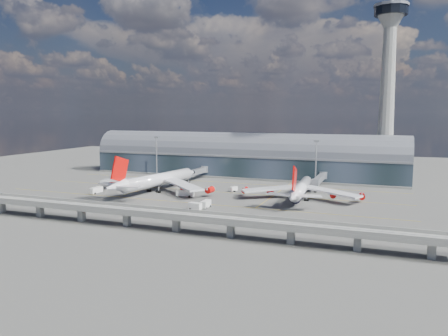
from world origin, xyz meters
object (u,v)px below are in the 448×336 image
(floodlight_mast_left, at_px, (157,156))
(airliner_left, at_px, (156,180))
(service_truck_0, at_px, (96,190))
(floodlight_mast_right, at_px, (316,162))
(service_truck_2, at_px, (185,193))
(service_truck_1, at_px, (195,206))
(control_tower, at_px, (387,93))
(service_truck_4, at_px, (234,189))
(cargo_train_2, at_px, (201,218))
(airliner_right, at_px, (301,189))
(service_truck_5, at_px, (177,183))
(cargo_train_1, at_px, (286,225))
(service_truck_3, at_px, (206,204))
(cargo_train_0, at_px, (94,206))

(floodlight_mast_left, height_order, airliner_left, floodlight_mast_left)
(airliner_left, xyz_separation_m, service_truck_0, (-26.01, -14.84, -4.48))
(floodlight_mast_right, bearing_deg, service_truck_2, -136.02)
(service_truck_1, bearing_deg, floodlight_mast_right, -20.20)
(control_tower, relative_size, service_truck_4, 21.75)
(service_truck_4, distance_m, cargo_train_2, 61.89)
(control_tower, height_order, floodlight_mast_left, control_tower)
(floodlight_mast_right, xyz_separation_m, airliner_right, (-0.37, -40.14, -8.66))
(service_truck_4, distance_m, service_truck_5, 37.58)
(control_tower, relative_size, cargo_train_2, 10.97)
(service_truck_5, xyz_separation_m, cargo_train_1, (78.47, -68.32, -0.55))
(floodlight_mast_right, height_order, service_truck_3, floodlight_mast_right)
(airliner_right, distance_m, service_truck_3, 47.42)
(service_truck_0, xyz_separation_m, cargo_train_0, (20.34, -28.29, -0.71))
(airliner_left, distance_m, cargo_train_0, 43.81)
(service_truck_2, relative_size, cargo_train_0, 1.13)
(floodlight_mast_right, distance_m, airliner_left, 87.97)
(control_tower, xyz_separation_m, cargo_train_0, (-115.19, -117.26, -50.71))
(airliner_right, xyz_separation_m, cargo_train_1, (4.77, -51.49, -4.10))
(floodlight_mast_right, distance_m, cargo_train_2, 97.29)
(floodlight_mast_left, xyz_separation_m, cargo_train_1, (104.40, -91.62, -12.76))
(service_truck_4, distance_m, cargo_train_1, 73.73)
(service_truck_2, bearing_deg, service_truck_0, 92.43)
(service_truck_5, bearing_deg, service_truck_4, -53.35)
(airliner_left, bearing_deg, service_truck_1, -31.12)
(cargo_train_0, bearing_deg, floodlight_mast_left, 10.24)
(service_truck_1, distance_m, service_truck_2, 29.89)
(airliner_left, bearing_deg, floodlight_mast_right, 41.08)
(control_tower, xyz_separation_m, service_truck_2, (-89.53, -80.62, -49.99))
(service_truck_0, distance_m, service_truck_3, 66.24)
(airliner_left, xyz_separation_m, cargo_train_0, (-5.67, -43.13, -5.19))
(service_truck_3, xyz_separation_m, cargo_train_2, (6.55, -19.96, -0.82))
(cargo_train_2, bearing_deg, floodlight_mast_left, 39.23)
(service_truck_1, distance_m, service_truck_5, 65.11)
(airliner_left, relative_size, service_truck_0, 9.01)
(cargo_train_1, bearing_deg, floodlight_mast_right, 4.40)
(service_truck_1, xyz_separation_m, service_truck_4, (0.58, 46.62, -0.31))
(floodlight_mast_right, bearing_deg, cargo_train_1, -87.25)
(floodlight_mast_left, distance_m, service_truck_5, 36.94)
(service_truck_1, bearing_deg, cargo_train_1, -102.77)
(service_truck_1, relative_size, cargo_train_1, 0.55)
(floodlight_mast_right, distance_m, cargo_train_1, 92.61)
(airliner_left, distance_m, service_truck_3, 47.31)
(control_tower, distance_m, floodlight_mast_right, 58.76)
(cargo_train_0, height_order, cargo_train_2, cargo_train_0)
(service_truck_0, relative_size, cargo_train_1, 0.77)
(service_truck_1, xyz_separation_m, cargo_train_1, (42.22, -14.22, -0.69))
(service_truck_2, bearing_deg, service_truck_4, -46.22)
(floodlight_mast_left, height_order, floodlight_mast_right, same)
(service_truck_2, bearing_deg, floodlight_mast_right, -53.87)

